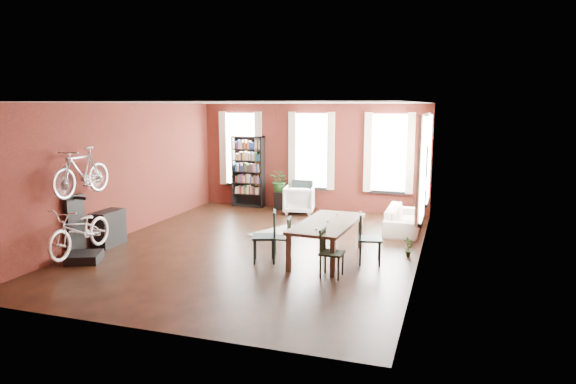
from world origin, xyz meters
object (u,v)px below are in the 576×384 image
at_px(dining_chair_d, 370,239).
at_px(white_armchair, 299,198).
at_px(dining_chair_a, 264,237).
at_px(bookshelf, 248,172).
at_px(dining_chair_c, 332,253).
at_px(bike_trainer, 84,257).
at_px(dining_chair_b, 281,237).
at_px(console_table, 108,228).
at_px(cream_sofa, 404,215).
at_px(dining_table, 327,240).
at_px(bicycle_floor, 79,208).
at_px(plant_stand, 279,201).

bearing_deg(dining_chair_d, white_armchair, 22.82).
xyz_separation_m(dining_chair_a, bookshelf, (-2.52, 5.25, 0.58)).
bearing_deg(dining_chair_c, dining_chair_d, -26.07).
xyz_separation_m(white_armchair, bike_trainer, (-2.76, -5.94, -0.35)).
distance_m(dining_chair_a, bike_trainer, 3.69).
height_order(dining_chair_b, console_table, dining_chair_b).
distance_m(dining_chair_b, bookshelf, 5.62).
relative_size(dining_chair_b, console_table, 1.06).
distance_m(dining_chair_c, cream_sofa, 4.14).
height_order(bookshelf, bike_trainer, bookshelf).
xyz_separation_m(dining_table, bicycle_floor, (-4.69, -1.75, 0.72)).
xyz_separation_m(dining_chair_c, bookshelf, (-4.03, 5.73, 0.65)).
xyz_separation_m(dining_chair_a, bike_trainer, (-3.48, -1.16, -0.43)).
relative_size(dining_chair_c, cream_sofa, 0.44).
bearing_deg(cream_sofa, plant_stand, 68.47).
distance_m(dining_chair_d, bike_trainer, 5.81).
height_order(dining_table, console_table, console_table).
xyz_separation_m(dining_table, bike_trainer, (-4.65, -1.75, -0.30)).
height_order(cream_sofa, console_table, cream_sofa).
relative_size(bookshelf, bike_trainer, 3.49).
relative_size(bookshelf, console_table, 2.75).
distance_m(console_table, plant_stand, 5.55).
relative_size(dining_chair_a, dining_chair_b, 1.23).
distance_m(dining_table, dining_chair_d, 0.90).
distance_m(bookshelf, bicycle_floor, 6.50).
height_order(dining_table, plant_stand, dining_table).
bearing_deg(white_armchair, bike_trainer, 54.40).
bearing_deg(bookshelf, bike_trainer, -98.54).
bearing_deg(cream_sofa, bike_trainer, 128.56).
bearing_deg(dining_table, dining_chair_b, -164.72).
bearing_deg(bookshelf, plant_stand, -9.04).
bearing_deg(plant_stand, console_table, -115.09).
bearing_deg(dining_chair_c, dining_table, 19.56).
height_order(dining_chair_b, cream_sofa, dining_chair_b).
height_order(bike_trainer, bicycle_floor, bicycle_floor).
relative_size(console_table, bicycle_floor, 0.43).
height_order(white_armchair, bike_trainer, white_armchair).
relative_size(dining_chair_c, plant_stand, 1.68).
xyz_separation_m(dining_chair_a, dining_chair_d, (2.06, 0.55, -0.02)).
bearing_deg(cream_sofa, dining_chair_c, 167.17).
height_order(dining_chair_d, white_armchair, dining_chair_d).
height_order(dining_chair_c, white_armchair, dining_chair_c).
bearing_deg(dining_chair_a, white_armchair, 170.25).
bearing_deg(bike_trainer, bicycle_floor, -170.57).
xyz_separation_m(bookshelf, bicycle_floor, (-1.01, -6.42, 0.01)).
bearing_deg(cream_sofa, dining_table, 156.89).
relative_size(dining_table, white_armchair, 2.60).
height_order(bookshelf, cream_sofa, bookshelf).
distance_m(dining_chair_a, plant_stand, 5.29).
bearing_deg(dining_chair_c, console_table, 85.79).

